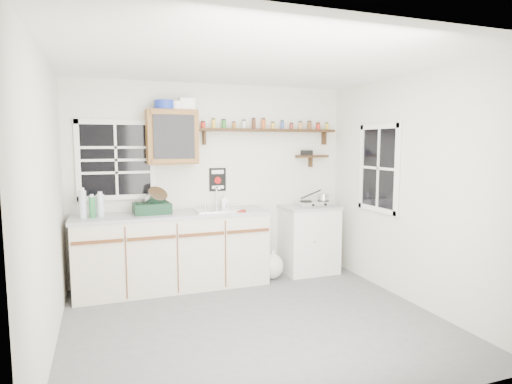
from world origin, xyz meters
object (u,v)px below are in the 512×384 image
at_px(main_cabinet, 174,250).
at_px(upper_cabinet, 172,137).
at_px(right_cabinet, 309,239).
at_px(dish_rack, 153,205).
at_px(hotplate, 315,203).
at_px(spice_shelf, 268,129).

height_order(main_cabinet, upper_cabinet, upper_cabinet).
height_order(main_cabinet, right_cabinet, main_cabinet).
distance_m(dish_rack, hotplate, 2.13).
relative_size(spice_shelf, dish_rack, 4.35).
distance_m(main_cabinet, dish_rack, 0.60).
bearing_deg(spice_shelf, upper_cabinet, -176.89).
distance_m(main_cabinet, hotplate, 1.97).
relative_size(dish_rack, hotplate, 0.85).
xyz_separation_m(right_cabinet, upper_cabinet, (-1.80, 0.12, 1.37)).
height_order(main_cabinet, hotplate, hotplate).
bearing_deg(dish_rack, hotplate, -3.84).
xyz_separation_m(upper_cabinet, dish_rack, (-0.26, -0.10, -0.80)).
bearing_deg(upper_cabinet, spice_shelf, 3.11).
bearing_deg(upper_cabinet, hotplate, -4.23).
height_order(main_cabinet, spice_shelf, spice_shelf).
relative_size(upper_cabinet, dish_rack, 1.48).
relative_size(right_cabinet, upper_cabinet, 1.40).
bearing_deg(main_cabinet, dish_rack, 169.92).
bearing_deg(dish_rack, main_cabinet, -13.01).
relative_size(spice_shelf, hotplate, 3.69).
xyz_separation_m(right_cabinet, dish_rack, (-2.06, 0.01, 0.57)).
relative_size(main_cabinet, right_cabinet, 2.54).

